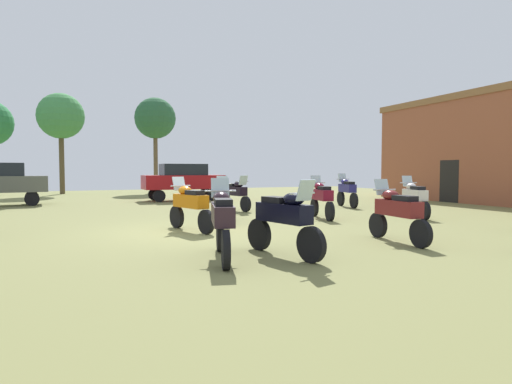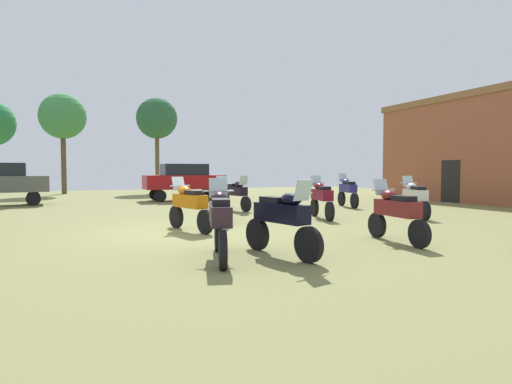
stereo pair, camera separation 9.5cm
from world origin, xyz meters
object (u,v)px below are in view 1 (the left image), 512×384
tree_5 (155,119)px  motorcycle_10 (235,193)px  motorcycle_1 (284,218)px  tree_2 (61,117)px  motorcycle_9 (222,220)px  motorcycle_5 (414,197)px  motorcycle_11 (322,197)px  car_4 (183,179)px  motorcycle_13 (347,191)px  motorcycle_12 (223,200)px  motorcycle_7 (397,211)px  motorcycle_3 (190,204)px

tree_5 → motorcycle_10: bearing=-88.6°
motorcycle_1 → tree_2: tree_2 is taller
motorcycle_9 → tree_5: bearing=97.6°
motorcycle_5 → motorcycle_11: 3.30m
motorcycle_5 → car_4: (-5.48, 11.49, 0.45)m
motorcycle_13 → motorcycle_12: bearing=-142.6°
motorcycle_13 → motorcycle_10: bearing=-172.7°
motorcycle_11 → motorcycle_13: 4.91m
motorcycle_7 → motorcycle_9: 4.31m
motorcycle_9 → motorcycle_12: motorcycle_9 is taller
motorcycle_3 → motorcycle_13: size_ratio=1.01×
motorcycle_5 → motorcycle_12: motorcycle_12 is taller
motorcycle_12 → tree_2: tree_2 is taller
motorcycle_7 → motorcycle_9: (-4.31, -0.22, 0.03)m
motorcycle_5 → tree_5: 22.50m
car_4 → tree_5: (0.21, 9.84, 4.38)m
motorcycle_5 → motorcycle_10: same height
motorcycle_9 → motorcycle_11: (5.29, 5.07, -0.02)m
motorcycle_10 → motorcycle_11: 4.26m
motorcycle_1 → motorcycle_3: (-0.82, 4.09, -0.01)m
motorcycle_12 → motorcycle_13: bearing=41.9°
motorcycle_5 → motorcycle_10: bearing=152.7°
motorcycle_9 → motorcycle_13: 12.23m
motorcycle_3 → motorcycle_11: 5.06m
motorcycle_3 → motorcycle_5: motorcycle_3 is taller
motorcycle_7 → tree_2: (-7.68, 24.88, 4.65)m
motorcycle_3 → motorcycle_5: size_ratio=1.04×
motorcycle_10 → motorcycle_11: size_ratio=1.02×
motorcycle_12 → car_4: bearing=99.8°
motorcycle_10 → motorcycle_13: motorcycle_13 is taller
motorcycle_3 → motorcycle_12: size_ratio=0.97×
motorcycle_9 → motorcycle_11: motorcycle_9 is taller
car_4 → motorcycle_10: bearing=-175.3°
motorcycle_3 → motorcycle_12: motorcycle_12 is taller
motorcycle_5 → motorcycle_7: motorcycle_5 is taller
motorcycle_9 → tree_2: 25.75m
motorcycle_10 → tree_2: size_ratio=0.32×
motorcycle_13 → tree_2: size_ratio=0.30×
motorcycle_7 → motorcycle_11: motorcycle_11 is taller
motorcycle_7 → motorcycle_9: size_ratio=0.95×
motorcycle_5 → tree_5: (-5.28, 21.33, 4.83)m
car_4 → motorcycle_3: bearing=167.0°
tree_5 → car_4: bearing=-91.2°
motorcycle_1 → motorcycle_5: size_ratio=1.05×
motorcycle_3 → motorcycle_13: bearing=12.5°
motorcycle_10 → motorcycle_1: bearing=63.2°
motorcycle_12 → tree_2: (-5.12, 19.93, 4.63)m
motorcycle_11 → tree_5: tree_5 is taller
motorcycle_3 → motorcycle_11: bearing=-2.9°
motorcycle_10 → tree_5: 17.10m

